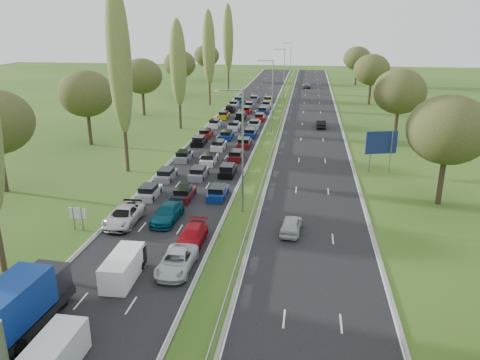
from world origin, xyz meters
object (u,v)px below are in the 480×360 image
at_px(near_car_2, 123,216).
at_px(direction_sign, 381,144).
at_px(white_van_front, 54,356).
at_px(near_car_3, 124,216).
at_px(info_sign, 78,215).
at_px(blue_lorry, 16,309).
at_px(white_van_rear, 124,266).

bearing_deg(near_car_2, direction_sign, 37.59).
relative_size(near_car_2, white_van_front, 1.14).
relative_size(near_car_3, info_sign, 2.49).
height_order(near_car_3, direction_sign, direction_sign).
bearing_deg(direction_sign, white_van_front, -119.41).
height_order(blue_lorry, white_van_rear, blue_lorry).
xyz_separation_m(near_car_2, info_sign, (-3.49, -1.81, 0.57)).
bearing_deg(white_van_rear, white_van_front, -91.71).
bearing_deg(direction_sign, near_car_2, -142.50).
height_order(near_car_3, white_van_rear, white_van_rear).
xyz_separation_m(info_sign, direction_sign, (28.80, 21.23, 2.20)).
xyz_separation_m(blue_lorry, white_van_front, (3.59, -2.46, -0.87)).
distance_m(near_car_3, white_van_front, 19.19).
height_order(near_car_2, near_car_3, near_car_2).
distance_m(near_car_3, direction_sign, 32.02).
relative_size(white_van_front, info_sign, 2.35).
bearing_deg(white_van_front, near_car_2, 101.92).
relative_size(blue_lorry, info_sign, 4.09).
height_order(white_van_rear, direction_sign, direction_sign).
distance_m(blue_lorry, white_van_front, 4.44).
bearing_deg(near_car_3, blue_lorry, -90.86).
xyz_separation_m(white_van_front, direction_sign, (21.62, 38.36, 2.55)).
xyz_separation_m(white_van_front, white_van_rear, (0.04, 9.70, -0.03)).
distance_m(white_van_rear, info_sign, 10.36).
relative_size(near_car_2, direction_sign, 1.08).
bearing_deg(near_car_2, white_van_rear, -67.97).
distance_m(blue_lorry, direction_sign, 43.90).
xyz_separation_m(near_car_3, white_van_rear, (3.65, -9.15, 0.21)).
height_order(near_car_2, info_sign, info_sign).
bearing_deg(white_van_front, direction_sign, 61.50).
distance_m(near_car_3, white_van_rear, 9.85).
distance_m(blue_lorry, white_van_rear, 8.14).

